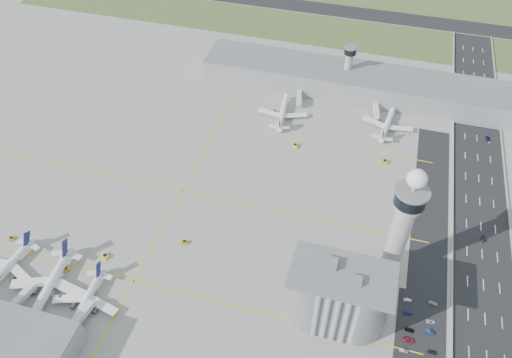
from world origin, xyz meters
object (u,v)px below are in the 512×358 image
(jet_bridge_far_0, at_px, (299,93))
(tug_5, at_px, (385,161))
(airplane_near_c, at_px, (83,302))
(car_lot_2, at_px, (409,340))
(car_lot_4, at_px, (408,313))
(car_lot_5, at_px, (408,300))
(airplane_near_a, at_px, (2,267))
(airplane_far_a, at_px, (283,109))
(car_lot_1, at_px, (404,351))
(car_lot_3, at_px, (409,330))
(car_lot_9, at_px, (430,332))
(admin_building, at_px, (339,296))
(airplane_near_b, at_px, (47,285))
(jet_bridge_far_1, at_px, (375,106))
(tug_2, at_px, (105,256))
(tug_3, at_px, (184,242))
(jet_bridge_near_2, at_px, (72,330))
(car_hw_4, at_px, (462,80))
(tug_0, at_px, (11,238))
(tug_1, at_px, (65,269))
(car_hw_1, at_px, (484,239))
(tug_4, at_px, (295,145))
(car_hw_2, at_px, (488,139))
(secondary_tower, at_px, (348,65))
(car_lot_11, at_px, (433,303))
(car_lot_8, at_px, (432,352))
(car_lot_10, at_px, (431,322))
(control_tower, at_px, (403,222))
(airplane_far_b, at_px, (388,120))

(jet_bridge_far_0, bearing_deg, tug_5, 41.11)
(airplane_near_c, distance_m, car_lot_2, 139.93)
(car_lot_4, xyz_separation_m, car_lot_5, (-0.48, 6.46, -0.06))
(airplane_near_a, relative_size, airplane_near_c, 1.04)
(airplane_far_a, bearing_deg, car_lot_1, -154.42)
(car_lot_3, bearing_deg, car_lot_9, -76.87)
(admin_building, bearing_deg, airplane_near_b, -169.07)
(jet_bridge_far_0, distance_m, jet_bridge_far_1, 50.00)
(tug_2, xyz_separation_m, tug_3, (33.42, 18.32, -0.11))
(jet_bridge_near_2, relative_size, car_hw_4, 3.69)
(tug_0, xyz_separation_m, tug_1, (35.56, -8.87, 0.23))
(admin_building, xyz_separation_m, car_hw_1, (63.86, 61.34, -14.67))
(airplane_near_a, bearing_deg, tug_5, 136.20)
(tug_3, bearing_deg, car_lot_5, -104.92)
(tug_4, xyz_separation_m, car_hw_2, (110.39, 38.56, -0.44))
(car_lot_5, distance_m, car_hw_1, 56.62)
(airplane_far_a, bearing_deg, car_lot_5, -149.32)
(secondary_tower, bearing_deg, tug_2, -117.44)
(car_lot_2, distance_m, car_lot_11, 22.85)
(jet_bridge_far_0, xyz_separation_m, car_lot_2, (81.69, -157.45, -2.20))
(tug_5, bearing_deg, jet_bridge_far_0, 42.96)
(tug_1, height_order, car_lot_8, tug_1)
(car_lot_9, distance_m, car_hw_2, 142.79)
(car_lot_5, xyz_separation_m, car_lot_11, (10.96, 1.47, 0.02))
(car_lot_2, distance_m, car_lot_10, 14.28)
(car_lot_3, xyz_separation_m, car_lot_5, (-1.74, 14.65, -0.00))
(jet_bridge_far_0, relative_size, tug_0, 4.94)
(car_lot_11, height_order, car_hw_2, car_hw_2)
(airplane_near_c, xyz_separation_m, car_hw_2, (175.34, 169.30, -4.48))
(jet_bridge_far_0, height_order, car_lot_3, jet_bridge_far_0)
(secondary_tower, bearing_deg, tug_1, -119.38)
(jet_bridge_near_2, bearing_deg, car_lot_10, -62.11)
(control_tower, relative_size, airplane_far_b, 1.73)
(control_tower, height_order, car_lot_5, control_tower)
(jet_bridge_near_2, bearing_deg, airplane_far_b, -22.83)
(car_hw_1, bearing_deg, tug_1, -158.64)
(car_lot_11, bearing_deg, car_hw_2, -6.14)
(admin_building, distance_m, tug_5, 106.26)
(tug_3, bearing_deg, tug_2, 105.30)
(car_lot_10, bearing_deg, tug_3, 75.25)
(tug_3, relative_size, car_lot_3, 0.76)
(car_hw_1, bearing_deg, airplane_near_c, -152.34)
(car_lot_5, distance_m, car_lot_9, 16.63)
(airplane_near_b, height_order, car_lot_11, airplane_near_b)
(car_hw_4, bearing_deg, car_hw_2, -77.27)
(admin_building, height_order, jet_bridge_far_0, admin_building)
(car_lot_11, bearing_deg, car_lot_1, 164.09)
(jet_bridge_far_1, height_order, car_lot_8, jet_bridge_far_1)
(airplane_near_b, xyz_separation_m, car_lot_3, (157.17, 25.52, -5.61))
(car_lot_3, bearing_deg, jet_bridge_far_0, 31.20)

